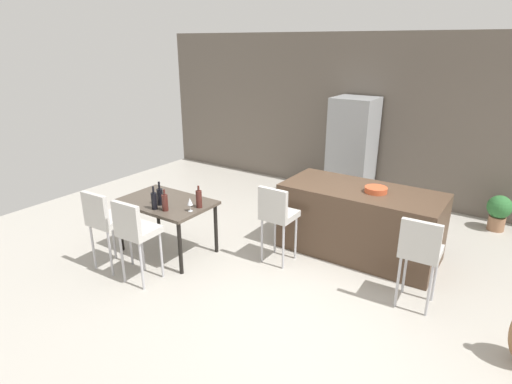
{
  "coord_description": "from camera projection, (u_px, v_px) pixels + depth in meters",
  "views": [
    {
      "loc": [
        2.1,
        -4.18,
        2.74
      ],
      "look_at": [
        -0.83,
        0.15,
        0.85
      ],
      "focal_mm": 29.39,
      "sensor_mm": 36.0,
      "label": 1
    }
  ],
  "objects": [
    {
      "name": "ground_plane",
      "position": [
        303.0,
        271.0,
        5.3
      ],
      "size": [
        10.0,
        10.0,
        0.0
      ],
      "primitive_type": "plane",
      "color": "#ADA89E"
    },
    {
      "name": "dining_chair_near",
      "position": [
        104.0,
        218.0,
        5.12
      ],
      "size": [
        0.42,
        0.42,
        1.05
      ],
      "color": "beige",
      "rests_on": "ground_plane"
    },
    {
      "name": "wine_bottle_end",
      "position": [
        165.0,
        202.0,
        5.21
      ],
      "size": [
        0.08,
        0.08,
        0.28
      ],
      "color": "#471E19",
      "rests_on": "dining_table"
    },
    {
      "name": "back_wall",
      "position": [
        393.0,
        120.0,
        7.29
      ],
      "size": [
        10.0,
        0.12,
        2.9
      ],
      "primitive_type": "cube",
      "color": "#665B51",
      "rests_on": "ground_plane"
    },
    {
      "name": "wine_bottle_near",
      "position": [
        154.0,
        201.0,
        5.25
      ],
      "size": [
        0.07,
        0.07,
        0.3
      ],
      "color": "black",
      "rests_on": "dining_table"
    },
    {
      "name": "wine_bottle_middle",
      "position": [
        199.0,
        199.0,
        5.3
      ],
      "size": [
        0.08,
        0.08,
        0.29
      ],
      "color": "#471E19",
      "rests_on": "dining_table"
    },
    {
      "name": "wine_bottle_far",
      "position": [
        160.0,
        196.0,
        5.39
      ],
      "size": [
        0.08,
        0.08,
        0.31
      ],
      "color": "black",
      "rests_on": "dining_table"
    },
    {
      "name": "kitchen_island",
      "position": [
        359.0,
        221.0,
        5.61
      ],
      "size": [
        2.06,
        0.94,
        0.92
      ],
      "primitive_type": "cube",
      "color": "#4C3828",
      "rests_on": "ground_plane"
    },
    {
      "name": "wine_glass_left",
      "position": [
        190.0,
        202.0,
        5.18
      ],
      "size": [
        0.07,
        0.07,
        0.17
      ],
      "color": "silver",
      "rests_on": "dining_table"
    },
    {
      "name": "refrigerator",
      "position": [
        352.0,
        150.0,
        7.41
      ],
      "size": [
        0.72,
        0.68,
        1.84
      ],
      "primitive_type": "cube",
      "color": "#939699",
      "rests_on": "ground_plane"
    },
    {
      "name": "bar_chair_left",
      "position": [
        277.0,
        213.0,
        5.28
      ],
      "size": [
        0.4,
        0.4,
        1.05
      ],
      "color": "beige",
      "rests_on": "ground_plane"
    },
    {
      "name": "bar_chair_middle",
      "position": [
        420.0,
        249.0,
        4.36
      ],
      "size": [
        0.41,
        0.41,
        1.05
      ],
      "color": "beige",
      "rests_on": "ground_plane"
    },
    {
      "name": "dining_chair_far",
      "position": [
        135.0,
        229.0,
        4.83
      ],
      "size": [
        0.42,
        0.42,
        1.05
      ],
      "color": "beige",
      "rests_on": "ground_plane"
    },
    {
      "name": "fruit_bowl",
      "position": [
        376.0,
        190.0,
        5.33
      ],
      "size": [
        0.28,
        0.28,
        0.07
      ],
      "primitive_type": "cylinder",
      "color": "#C6512D",
      "rests_on": "kitchen_island"
    },
    {
      "name": "potted_plant",
      "position": [
        499.0,
        211.0,
        6.34
      ],
      "size": [
        0.35,
        0.35,
        0.56
      ],
      "color": "#996B4C",
      "rests_on": "ground_plane"
    },
    {
      "name": "dining_table",
      "position": [
        166.0,
        206.0,
        5.58
      ],
      "size": [
        1.24,
        0.81,
        0.74
      ],
      "color": "#4C4238",
      "rests_on": "ground_plane"
    }
  ]
}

